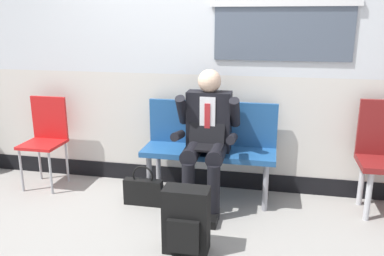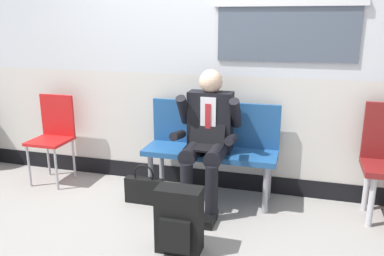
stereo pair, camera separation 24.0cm
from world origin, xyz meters
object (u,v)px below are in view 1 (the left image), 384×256
backpack (186,221)px  folding_chair (46,133)px  bench_with_person (210,142)px  person_seated (207,136)px  handbag (143,191)px

backpack → folding_chair: 1.95m
bench_with_person → person_seated: bearing=-90.0°
bench_with_person → folding_chair: size_ratio=1.36×
person_seated → handbag: person_seated is taller
bench_with_person → folding_chair: bearing=-178.3°
bench_with_person → folding_chair: bench_with_person is taller
backpack → person_seated: bearing=89.1°
backpack → handbag: (-0.56, 0.67, -0.11)m
person_seated → handbag: 0.79m
folding_chair → backpack: bearing=-29.5°
backpack → folding_chair: size_ratio=0.55×
folding_chair → bench_with_person: bearing=1.7°
handbag → folding_chair: folding_chair is taller
person_seated → folding_chair: bearing=174.9°
person_seated → backpack: person_seated is taller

